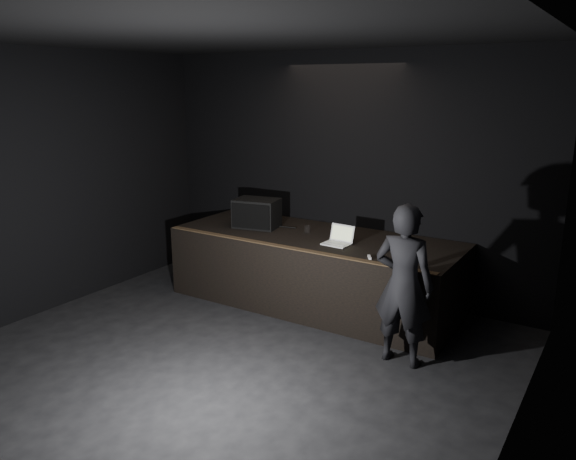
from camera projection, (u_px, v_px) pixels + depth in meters
The scene contains 11 objects.
ground at pixel (183, 388), 5.77m from camera, with size 7.00×7.00×0.00m, color black.
room_walls at pixel (173, 195), 5.26m from camera, with size 6.10×7.10×3.52m.
stage_riser at pixel (315, 270), 7.88m from camera, with size 4.00×1.50×1.00m, color black.
riser_lip at pixel (288, 247), 7.17m from camera, with size 3.92×0.10×0.01m, color brown.
stage_monitor at pixel (257, 213), 8.16m from camera, with size 0.70×0.57×0.41m.
cable at pixel (268, 225), 8.28m from camera, with size 0.02×0.02×0.90m, color black.
laptop at pixel (339, 239), 7.34m from camera, with size 0.36×0.33×0.24m.
beer_can at pixel (257, 221), 8.23m from camera, with size 0.06×0.06×0.15m.
plastic_cup at pixel (307, 230), 7.84m from camera, with size 0.09×0.09×0.11m, color white.
wii_remote at pixel (369, 257), 6.74m from camera, with size 0.03×0.13×0.02m, color white.
person at pixel (404, 285), 6.10m from camera, with size 0.66×0.44×1.82m, color black.
Camera 1 is at (3.68, -3.80, 3.03)m, focal length 35.00 mm.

